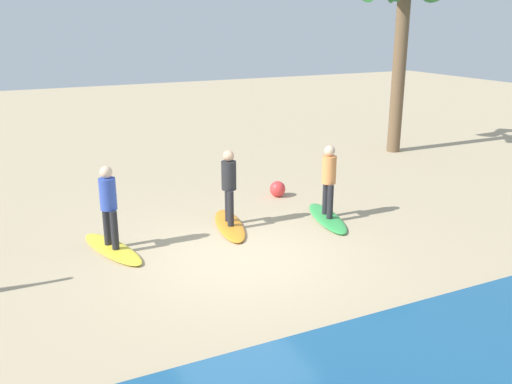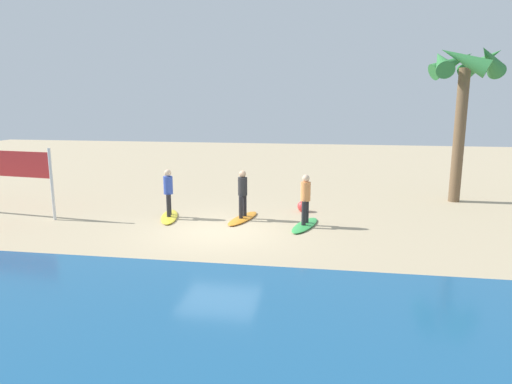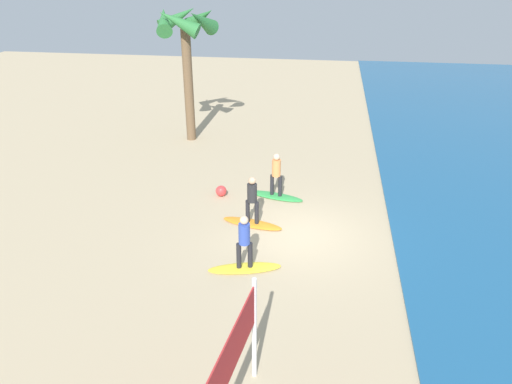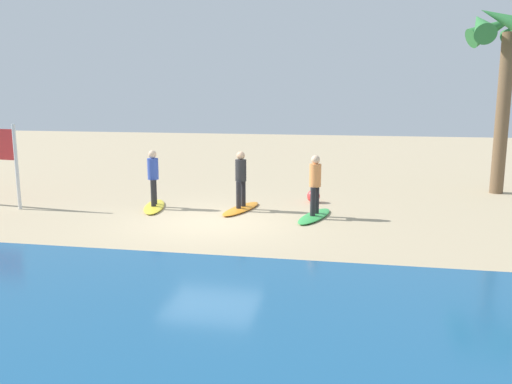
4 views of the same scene
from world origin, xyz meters
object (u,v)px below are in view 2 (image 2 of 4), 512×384
Objects in this scene: surfboard_orange at (243,218)px; surfer_green at (306,196)px; surfboard_green at (305,225)px; beach_ball at (303,206)px; surfer_orange at (243,190)px; surfboard_yellow at (169,217)px; palm_tree at (464,76)px; surfer_yellow at (168,189)px.

surfer_green is at bearing 89.51° from surfboard_orange.
surfboard_green is 1.00× the size of surfboard_orange.
surfboard_orange is 5.16× the size of beach_ball.
surfer_orange is 2.80m from surfboard_yellow.
surfer_green is 8.55m from palm_tree.
surfer_yellow is (4.80, -0.35, 0.00)m from surfer_green.
surfer_green reaches higher than surfboard_green.
surfer_green reaches higher than beach_ball.
palm_tree reaches higher than beach_ball.
surfboard_green is 0.33× the size of palm_tree.
beach_ball is (-1.99, -1.49, -0.83)m from surfer_orange.
surfer_green is 4.91m from surfboard_yellow.
surfer_orange is 2.62m from beach_ball.
surfboard_orange is (2.19, -0.54, 0.00)m from surfboard_green.
surfboard_orange is 1.00× the size of surfboard_yellow.
surfboard_orange is 0.33× the size of palm_tree.
palm_tree is at bearing -157.14° from surfer_yellow.
palm_tree is at bearing -155.10° from beach_ball.
palm_tree is at bearing 131.57° from surfboard_orange.
beach_ball is (0.20, -2.03, 0.16)m from surfboard_green.
surfer_green and surfer_orange have the same top height.
surfboard_green is 0.99m from surfer_green.
surfboard_green and surfboard_yellow have the same top height.
palm_tree is at bearing 144.15° from surfboard_green.
palm_tree is (-5.83, -4.83, 3.98)m from surfer_green.
surfer_green is at bearing 95.53° from beach_ball.
surfer_yellow is (2.61, 0.19, 0.99)m from surfboard_orange.
surfboard_green is 2.05m from beach_ball.
surfboard_green is 2.25m from surfboard_orange.
surfer_orange is 0.78× the size of surfboard_yellow.
beach_ball reaches higher than surfboard_green.
surfboard_orange is at bearing -175.74° from surfer_yellow.
surfer_green is (0.00, -0.00, 0.99)m from surfboard_green.
surfboard_yellow is at bearing 0.00° from surfer_yellow.
surfer_orange is at bearing -13.94° from surfer_green.
surfer_yellow is at bearing -4.16° from surfer_green.
surfer_yellow is 4.97m from beach_ball.
surfer_yellow is 12.20m from palm_tree.
surfer_orange is at bearing 36.78° from beach_ball.
surfboard_yellow is (2.61, 0.19, -0.99)m from surfer_orange.
surfboard_orange is 0.99m from surfer_orange.
surfer_yellow is (2.61, 0.19, 0.00)m from surfer_orange.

